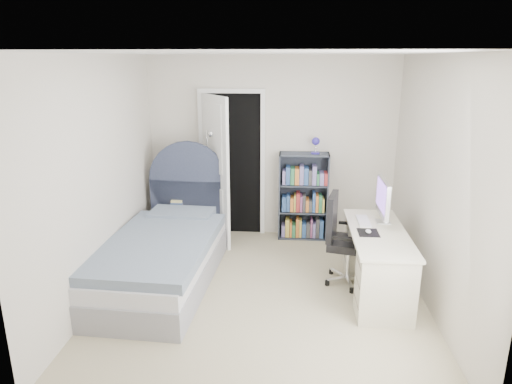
# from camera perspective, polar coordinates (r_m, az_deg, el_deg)

# --- Properties ---
(room_shell) EXTENTS (3.50, 3.70, 2.60)m
(room_shell) POSITION_cam_1_polar(r_m,az_deg,el_deg) (4.61, 0.95, 1.28)
(room_shell) COLOR tan
(room_shell) RESTS_ON ground
(door) EXTENTS (0.92, 0.71, 2.06)m
(door) POSITION_cam_1_polar(r_m,az_deg,el_deg) (6.24, -4.33, 3.21)
(door) COLOR black
(door) RESTS_ON ground
(bed) EXTENTS (1.20, 2.36, 1.42)m
(bed) POSITION_cam_1_polar(r_m,az_deg,el_deg) (5.36, -11.24, -7.37)
(bed) COLOR gray
(bed) RESTS_ON ground
(nightstand) EXTENTS (0.43, 0.43, 0.62)m
(nightstand) POSITION_cam_1_polar(r_m,az_deg,el_deg) (6.32, -9.26, -2.65)
(nightstand) COLOR tan
(nightstand) RESTS_ON ground
(floor_lamp) EXTENTS (0.22, 0.22, 1.55)m
(floor_lamp) POSITION_cam_1_polar(r_m,az_deg,el_deg) (6.26, -5.78, -0.60)
(floor_lamp) COLOR silver
(floor_lamp) RESTS_ON ground
(bookcase) EXTENTS (0.68, 0.29, 1.44)m
(bookcase) POSITION_cam_1_polar(r_m,az_deg,el_deg) (6.39, 5.95, -0.90)
(bookcase) COLOR #353C49
(bookcase) RESTS_ON ground
(desk) EXTENTS (0.58, 1.45, 1.19)m
(desk) POSITION_cam_1_polar(r_m,az_deg,el_deg) (5.10, 14.83, -8.08)
(desk) COLOR beige
(desk) RESTS_ON ground
(office_chair) EXTENTS (0.56, 0.58, 1.03)m
(office_chair) POSITION_cam_1_polar(r_m,az_deg,el_deg) (5.18, 10.74, -5.30)
(office_chair) COLOR silver
(office_chair) RESTS_ON ground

